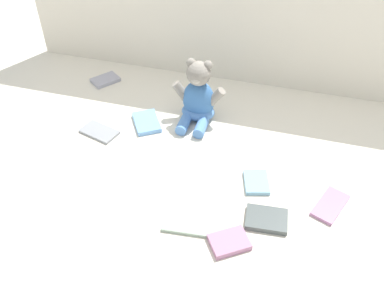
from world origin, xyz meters
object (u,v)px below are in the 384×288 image
Objects in this scene: book_case_0 at (186,223)px; book_case_5 at (256,182)px; teddy_bear at (198,98)px; book_case_1 at (99,132)px; book_case_3 at (266,219)px; book_case_7 at (229,242)px; book_case_4 at (147,122)px; book_case_6 at (330,205)px; book_case_2 at (105,80)px.

book_case_0 is 1.31× the size of book_case_5.
book_case_1 is at bearing -150.04° from teddy_bear.
book_case_0 is 0.51m from book_case_1.
book_case_3 is (0.63, -0.23, 0.00)m from book_case_1.
book_case_4 is at bearing -171.72° from book_case_7.
book_case_5 is (0.43, -0.19, -0.00)m from book_case_4.
book_case_4 is at bearing -151.82° from book_case_0.
book_case_3 is at bearing -52.69° from teddy_bear.
book_case_0 is at bearing -133.03° from book_case_6.
teddy_bear is 1.76× the size of book_case_6.
book_case_2 is 1.09× the size of book_case_5.
book_case_4 is (0.14, 0.09, 0.00)m from book_case_1.
book_case_5 is (0.17, 0.21, 0.00)m from book_case_0.
book_case_3 is 1.20× the size of book_case_5.
book_case_6 reaches higher than book_case_0.
book_case_1 is (-0.31, -0.18, -0.08)m from teddy_bear.
book_case_3 is at bearing 103.25° from book_case_0.
book_case_6 is at bearing -32.24° from teddy_bear.
teddy_bear is 0.47m from book_case_2.
teddy_bear is at bearing -174.20° from book_case_0.
book_case_1 is 0.81m from book_case_6.
book_case_2 is at bearing -131.39° from book_case_3.
book_case_6 is (0.66, -0.22, -0.00)m from book_case_4.
book_case_4 is (-0.48, 0.33, -0.00)m from book_case_3.
book_case_5 reaches higher than book_case_0.
book_case_5 reaches higher than book_case_6.
book_case_3 reaches higher than book_case_6.
book_case_4 is 0.94× the size of book_case_6.
book_case_6 is 0.33m from book_case_7.
teddy_bear is at bearing -147.91° from book_case_3.
book_case_1 is 1.12× the size of book_case_3.
book_case_7 is at bearing 74.07° from book_case_1.
book_case_2 is (-0.44, 0.14, -0.08)m from teddy_bear.
book_case_6 is (0.17, 0.11, -0.00)m from book_case_3.
book_case_7 reaches higher than book_case_2.
book_case_6 is at bearing 96.95° from book_case_1.
teddy_bear is 0.58m from book_case_6.
book_case_5 is (0.70, -0.41, -0.00)m from book_case_2.
book_case_6 is (0.49, -0.31, -0.08)m from teddy_bear.
teddy_bear is 2.42× the size of book_case_5.
book_case_0 is at bearing -138.07° from book_case_7.
book_case_3 is 0.14m from book_case_7.
book_case_3 is 0.58m from book_case_4.
book_case_0 is at bearing 69.35° from book_case_1.
book_case_2 is at bearing 176.55° from book_case_6.
book_case_3 reaches higher than book_case_0.
book_case_4 is 1.24× the size of book_case_7.
teddy_bear is 0.21m from book_case_4.
book_case_6 is (0.39, 0.18, 0.00)m from book_case_0.
teddy_bear is 0.57m from book_case_7.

